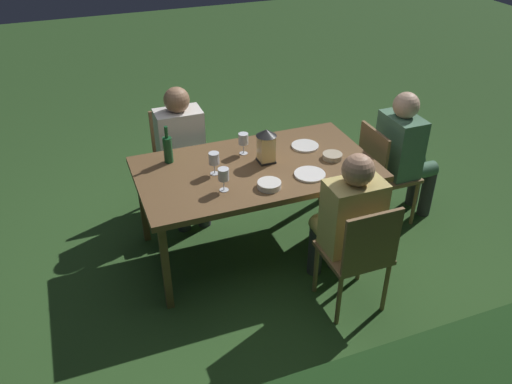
{
  "coord_description": "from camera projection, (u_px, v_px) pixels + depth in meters",
  "views": [
    {
      "loc": [
        1.21,
        3.16,
        2.69
      ],
      "look_at": [
        0.0,
        0.0,
        0.53
      ],
      "focal_mm": 37.01,
      "sensor_mm": 36.0,
      "label": 1
    }
  ],
  "objects": [
    {
      "name": "plate_a",
      "position": [
        310.0,
        174.0,
        3.78
      ],
      "size": [
        0.23,
        0.23,
        0.01
      ],
      "primitive_type": "cylinder",
      "color": "white",
      "rests_on": "dining_table"
    },
    {
      "name": "plate_b",
      "position": [
        305.0,
        146.0,
        4.16
      ],
      "size": [
        0.21,
        0.21,
        0.01
      ],
      "primitive_type": "cylinder",
      "color": "white",
      "rests_on": "dining_table"
    },
    {
      "name": "ground_plane",
      "position": [
        256.0,
        246.0,
        4.3
      ],
      "size": [
        16.0,
        16.0,
        0.0
      ],
      "primitive_type": "plane",
      "color": "#2D5123"
    },
    {
      "name": "chair_head_near",
      "position": [
        382.0,
        170.0,
        4.38
      ],
      "size": [
        0.4,
        0.42,
        0.87
      ],
      "color": "brown",
      "rests_on": "ground"
    },
    {
      "name": "person_in_mustard",
      "position": [
        347.0,
        218.0,
        3.54
      ],
      "size": [
        0.38,
        0.47,
        1.15
      ],
      "color": "tan",
      "rests_on": "ground"
    },
    {
      "name": "bowl_bread",
      "position": [
        332.0,
        156.0,
        3.99
      ],
      "size": [
        0.15,
        0.15,
        0.04
      ],
      "color": "#BCAD8E",
      "rests_on": "dining_table"
    },
    {
      "name": "wine_glass_b",
      "position": [
        214.0,
        159.0,
        3.74
      ],
      "size": [
        0.08,
        0.08,
        0.17
      ],
      "color": "silver",
      "rests_on": "dining_table"
    },
    {
      "name": "bowl_olives",
      "position": [
        269.0,
        185.0,
        3.64
      ],
      "size": [
        0.17,
        0.17,
        0.04
      ],
      "color": "silver",
      "rests_on": "dining_table"
    },
    {
      "name": "lantern_centerpiece",
      "position": [
        266.0,
        144.0,
        3.88
      ],
      "size": [
        0.15,
        0.15,
        0.27
      ],
      "color": "black",
      "rests_on": "dining_table"
    },
    {
      "name": "green_bottle_on_table",
      "position": [
        168.0,
        149.0,
        3.9
      ],
      "size": [
        0.07,
        0.07,
        0.29
      ],
      "color": "#195128",
      "rests_on": "dining_table"
    },
    {
      "name": "wine_glass_a",
      "position": [
        224.0,
        175.0,
        3.56
      ],
      "size": [
        0.08,
        0.08,
        0.17
      ],
      "color": "silver",
      "rests_on": "dining_table"
    },
    {
      "name": "person_in_cream",
      "position": [
        182.0,
        149.0,
        4.38
      ],
      "size": [
        0.38,
        0.47,
        1.15
      ],
      "color": "white",
      "rests_on": "ground"
    },
    {
      "name": "wine_glass_c",
      "position": [
        243.0,
        140.0,
        4.0
      ],
      "size": [
        0.08,
        0.08,
        0.17
      ],
      "color": "silver",
      "rests_on": "dining_table"
    },
    {
      "name": "chair_side_right_a",
      "position": [
        359.0,
        253.0,
        3.47
      ],
      "size": [
        0.42,
        0.4,
        0.87
      ],
      "color": "brown",
      "rests_on": "ground"
    },
    {
      "name": "chair_side_left_b",
      "position": [
        178.0,
        154.0,
        4.61
      ],
      "size": [
        0.42,
        0.4,
        0.87
      ],
      "color": "brown",
      "rests_on": "ground"
    },
    {
      "name": "person_in_green",
      "position": [
        405.0,
        150.0,
        4.36
      ],
      "size": [
        0.48,
        0.38,
        1.15
      ],
      "color": "#4C7A5B",
      "rests_on": "ground"
    },
    {
      "name": "dining_table",
      "position": [
        256.0,
        173.0,
        3.93
      ],
      "size": [
        1.76,
        0.97,
        0.75
      ],
      "color": "brown",
      "rests_on": "ground"
    }
  ]
}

